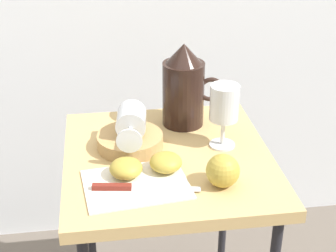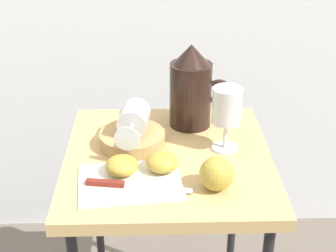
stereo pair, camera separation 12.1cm
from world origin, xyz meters
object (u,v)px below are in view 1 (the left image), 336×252
object	(u,v)px
table	(168,179)
wine_glass_upright	(224,106)
wine_glass_tipped_near	(131,121)
apple_half_left	(126,168)
basket_tray	(130,141)
apple_whole	(223,171)
knife	(130,188)
apple_half_right	(166,162)
pitcher	(184,92)

from	to	relation	value
table	wine_glass_upright	bearing A→B (deg)	11.39
wine_glass_tipped_near	apple_half_left	xyz separation A→B (m)	(-0.02, -0.14, -0.05)
wine_glass_tipped_near	wine_glass_upright	bearing A→B (deg)	-6.83
basket_tray	apple_whole	xyz separation A→B (m)	(0.19, -0.19, 0.02)
knife	apple_whole	bearing A→B (deg)	-1.76
apple_half_left	knife	bearing A→B (deg)	-85.46
wine_glass_tipped_near	knife	world-z (taller)	wine_glass_tipped_near
basket_tray	wine_glass_upright	xyz separation A→B (m)	(0.23, -0.02, 0.09)
apple_half_right	knife	world-z (taller)	apple_half_right
wine_glass_tipped_near	apple_whole	distance (m)	0.27
wine_glass_upright	table	bearing A→B (deg)	-168.61
wine_glass_tipped_near	apple_whole	bearing A→B (deg)	-47.38
wine_glass_upright	apple_half_right	xyz separation A→B (m)	(-0.16, -0.10, -0.08)
wine_glass_tipped_near	apple_whole	xyz separation A→B (m)	(0.18, -0.20, -0.03)
apple_half_right	apple_whole	bearing A→B (deg)	-32.23
basket_tray	wine_glass_tipped_near	xyz separation A→B (m)	(0.00, 0.00, 0.05)
basket_tray	knife	xyz separation A→B (m)	(-0.02, -0.19, -0.01)
table	wine_glass_upright	size ratio (longest dim) A/B	4.16
basket_tray	apple_whole	bearing A→B (deg)	-46.19
wine_glass_tipped_near	apple_half_left	bearing A→B (deg)	-99.93
knife	apple_half_left	bearing A→B (deg)	94.54
apple_half_right	pitcher	bearing A→B (deg)	71.10
basket_tray	knife	distance (m)	0.19
wine_glass_tipped_near	knife	size ratio (longest dim) A/B	0.67
apple_half_right	knife	size ratio (longest dim) A/B	0.32
table	wine_glass_tipped_near	distance (m)	0.17
apple_half_right	apple_whole	xyz separation A→B (m)	(0.11, -0.07, 0.01)
pitcher	apple_half_right	size ratio (longest dim) A/B	3.02
apple_whole	table	bearing A→B (deg)	124.90
pitcher	wine_glass_upright	bearing A→B (deg)	-60.74
apple_half_right	wine_glass_upright	bearing A→B (deg)	32.42
table	basket_tray	world-z (taller)	basket_tray
apple_half_left	wine_glass_tipped_near	bearing A→B (deg)	80.07
wine_glass_tipped_near	apple_half_right	world-z (taller)	wine_glass_tipped_near
knife	table	bearing A→B (deg)	53.21
basket_tray	apple_half_left	bearing A→B (deg)	-98.16
table	apple_whole	world-z (taller)	apple_whole
pitcher	knife	distance (m)	0.35
wine_glass_upright	apple_half_left	bearing A→B (deg)	-155.83
table	pitcher	bearing A→B (deg)	68.30
pitcher	apple_whole	distance (m)	0.31
apple_half_left	knife	xyz separation A→B (m)	(0.00, -0.05, -0.02)
table	wine_glass_upright	xyz separation A→B (m)	(0.14, 0.03, 0.18)
basket_tray	apple_half_right	xyz separation A→B (m)	(0.07, -0.12, 0.01)
basket_tray	knife	size ratio (longest dim) A/B	0.70
wine_glass_tipped_near	apple_half_left	world-z (taller)	wine_glass_tipped_near
wine_glass_upright	apple_half_right	world-z (taller)	wine_glass_upright
pitcher	wine_glass_upright	size ratio (longest dim) A/B	1.38
apple_half_right	wine_glass_tipped_near	bearing A→B (deg)	118.21
wine_glass_upright	apple_half_left	size ratio (longest dim) A/B	2.18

